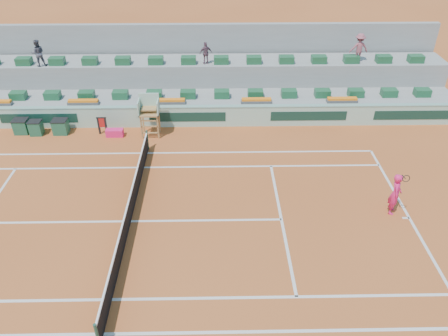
{
  "coord_description": "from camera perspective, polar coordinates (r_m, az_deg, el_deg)",
  "views": [
    {
      "loc": [
        3.69,
        -14.16,
        12.14
      ],
      "look_at": [
        4.0,
        2.5,
        1.0
      ],
      "focal_mm": 35.0,
      "sensor_mm": 36.0,
      "label": 1
    }
  ],
  "objects": [
    {
      "name": "advertising_hoarding",
      "position": [
        25.68,
        -9.22,
        6.68
      ],
      "size": [
        36.0,
        0.34,
        1.26
      ],
      "color": "#9EC7B1",
      "rests_on": "ground"
    },
    {
      "name": "drink_cooler_c",
      "position": [
        27.26,
        -24.94,
        4.98
      ],
      "size": [
        0.82,
        0.71,
        0.84
      ],
      "color": "#1B5239",
      "rests_on": "ground"
    },
    {
      "name": "seating_tier_upper",
      "position": [
        28.84,
        -8.5,
        11.31
      ],
      "size": [
        36.0,
        2.4,
        2.6
      ],
      "primitive_type": "cube",
      "color": "gray",
      "rests_on": "ground"
    },
    {
      "name": "ground",
      "position": [
        19.02,
        -12.09,
        -6.83
      ],
      "size": [
        90.0,
        90.0,
        0.0
      ],
      "primitive_type": "plane",
      "color": "#A44B1F",
      "rests_on": "ground"
    },
    {
      "name": "tennis_player",
      "position": [
        19.88,
        21.48,
        -3.14
      ],
      "size": [
        0.67,
        0.97,
        2.28
      ],
      "color": "#F41F6A",
      "rests_on": "ground"
    },
    {
      "name": "spectator_mid",
      "position": [
        27.29,
        -2.38,
        14.77
      ],
      "size": [
        0.85,
        0.55,
        1.34
      ],
      "primitive_type": "imported",
      "rotation": [
        0.0,
        0.0,
        3.44
      ],
      "color": "#694655",
      "rests_on": "seating_tier_upper"
    },
    {
      "name": "drink_cooler_b",
      "position": [
        26.75,
        -23.34,
        4.85
      ],
      "size": [
        0.71,
        0.61,
        0.84
      ],
      "color": "#1B5239",
      "rests_on": "ground"
    },
    {
      "name": "court_lines",
      "position": [
        19.01,
        -12.09,
        -6.82
      ],
      "size": [
        23.89,
        11.09,
        0.01
      ],
      "color": "silver",
      "rests_on": "ground"
    },
    {
      "name": "umpire_chair",
      "position": [
        24.4,
        -9.74,
        7.51
      ],
      "size": [
        1.1,
        0.9,
        2.4
      ],
      "color": "#9E703C",
      "rests_on": "ground"
    },
    {
      "name": "spectator_left",
      "position": [
        29.1,
        -23.13,
        13.64
      ],
      "size": [
        0.92,
        0.81,
        1.59
      ],
      "primitive_type": "imported",
      "rotation": [
        0.0,
        0.0,
        3.45
      ],
      "color": "#464551",
      "rests_on": "seating_tier_upper"
    },
    {
      "name": "drink_cooler_a",
      "position": [
        26.37,
        -20.57,
        5.09
      ],
      "size": [
        0.83,
        0.72,
        0.84
      ],
      "color": "#1B5239",
      "rests_on": "ground"
    },
    {
      "name": "seating_tier_lower",
      "position": [
        27.66,
        -8.73,
        8.7
      ],
      "size": [
        36.0,
        4.0,
        1.2
      ],
      "primitive_type": "cube",
      "color": "gray",
      "rests_on": "ground"
    },
    {
      "name": "tennis_net",
      "position": [
        18.69,
        -12.27,
        -5.6
      ],
      "size": [
        0.1,
        11.97,
        1.1
      ],
      "color": "black",
      "rests_on": "ground"
    },
    {
      "name": "seat_row_upper",
      "position": [
        27.74,
        -8.9,
        13.73
      ],
      "size": [
        32.9,
        0.6,
        0.44
      ],
      "color": "#1B5330",
      "rests_on": "seating_tier_upper"
    },
    {
      "name": "spectator_right",
      "position": [
        28.79,
        17.22,
        14.77
      ],
      "size": [
        1.16,
        0.71,
        1.74
      ],
      "primitive_type": "imported",
      "rotation": [
        0.0,
        0.0,
        3.2
      ],
      "color": "#994C57",
      "rests_on": "seating_tier_upper"
    },
    {
      "name": "player_bag",
      "position": [
        25.26,
        -14.08,
        4.49
      ],
      "size": [
        0.95,
        0.42,
        0.42
      ],
      "primitive_type": "cube",
      "color": "#F41F6A",
      "rests_on": "ground"
    },
    {
      "name": "seat_row_lower",
      "position": [
        26.51,
        -9.09,
        9.47
      ],
      "size": [
        32.9,
        0.6,
        0.44
      ],
      "color": "#1B5330",
      "rests_on": "seating_tier_lower"
    },
    {
      "name": "towel_rack",
      "position": [
        25.49,
        -15.63,
        5.53
      ],
      "size": [
        0.56,
        0.09,
        1.03
      ],
      "color": "black",
      "rests_on": "ground"
    },
    {
      "name": "flower_planters",
      "position": [
        26.08,
        -12.58,
        8.45
      ],
      "size": [
        26.8,
        0.36,
        0.28
      ],
      "color": "#515151",
      "rests_on": "seating_tier_lower"
    },
    {
      "name": "stadium_back_wall",
      "position": [
        30.0,
        -8.31,
        14.06
      ],
      "size": [
        36.0,
        0.4,
        4.4
      ],
      "primitive_type": "cube",
      "color": "gray",
      "rests_on": "ground"
    }
  ]
}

